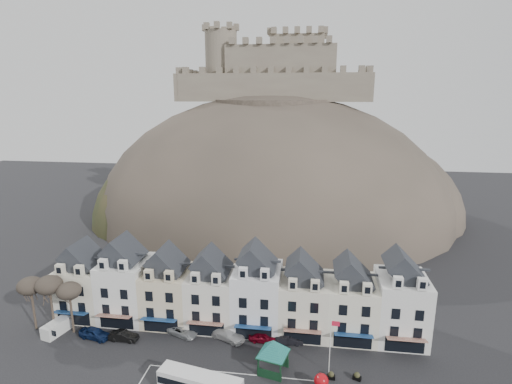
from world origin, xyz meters
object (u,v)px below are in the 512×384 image
(car_black, at_px, (124,336))
(car_white, at_px, (227,334))
(bus_shelter, at_px, (273,347))
(car_silver, at_px, (182,331))
(car_maroon, at_px, (263,337))
(white_van, at_px, (57,328))
(car_charcoal, at_px, (289,340))
(bus, at_px, (200,384))
(car_navy, at_px, (95,333))
(flagpole, at_px, (331,342))
(red_buoy, at_px, (321,382))

(car_black, bearing_deg, car_white, -79.67)
(bus_shelter, bearing_deg, car_silver, 170.33)
(car_white, distance_m, car_maroon, 5.20)
(white_van, distance_m, car_white, 24.88)
(bus_shelter, distance_m, white_van, 32.24)
(white_van, distance_m, car_black, 10.38)
(car_charcoal, bearing_deg, white_van, 86.67)
(car_black, bearing_deg, white_van, 89.47)
(bus, relative_size, car_navy, 2.22)
(white_van, relative_size, car_navy, 0.96)
(bus, height_order, flagpole, flagpole)
(flagpole, height_order, car_white, flagpole)
(flagpole, distance_m, car_silver, 21.67)
(white_van, relative_size, car_charcoal, 1.14)
(bus, bearing_deg, car_black, 158.51)
(bus, relative_size, car_white, 1.91)
(bus, bearing_deg, flagpole, 33.73)
(car_black, distance_m, car_maroon, 19.75)
(bus_shelter, relative_size, car_maroon, 1.66)
(car_navy, bearing_deg, car_black, -78.03)
(car_navy, distance_m, car_silver, 12.38)
(car_navy, xyz_separation_m, car_black, (4.31, 0.06, -0.11))
(bus_shelter, height_order, white_van, bus_shelter)
(car_charcoal, bearing_deg, car_white, 82.91)
(bus_shelter, bearing_deg, bus, -132.40)
(red_buoy, distance_m, car_white, 15.53)
(red_buoy, relative_size, white_van, 0.48)
(bus, height_order, bus_shelter, bus_shelter)
(car_navy, height_order, car_charcoal, car_navy)
(bus, bearing_deg, red_buoy, 23.15)
(red_buoy, relative_size, car_charcoal, 0.54)
(white_van, bearing_deg, bus_shelter, 6.95)
(flagpole, bearing_deg, red_buoy, -108.82)
(bus_shelter, height_order, car_maroon, bus_shelter)
(bus_shelter, distance_m, car_charcoal, 6.85)
(car_maroon, bearing_deg, white_van, 100.24)
(bus, bearing_deg, car_navy, 165.42)
(car_maroon, bearing_deg, car_black, 103.11)
(bus_shelter, bearing_deg, car_white, 153.88)
(car_black, bearing_deg, car_navy, 91.59)
(white_van, height_order, car_white, white_van)
(car_maroon, xyz_separation_m, car_charcoal, (3.60, 0.00, -0.06))
(red_buoy, distance_m, car_black, 28.09)
(red_buoy, height_order, car_charcoal, red_buoy)
(car_silver, xyz_separation_m, car_maroon, (11.79, 0.00, 0.06))
(bus_shelter, relative_size, car_silver, 1.50)
(red_buoy, xyz_separation_m, flagpole, (1.11, 3.25, 3.17))
(red_buoy, height_order, car_black, red_buoy)
(red_buoy, relative_size, car_maroon, 0.51)
(red_buoy, relative_size, flagpole, 0.28)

